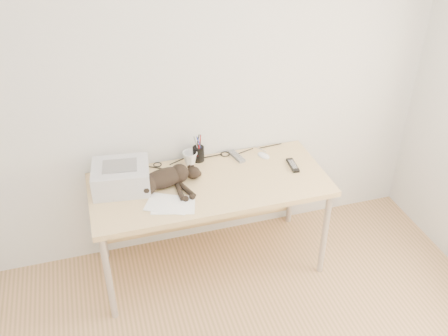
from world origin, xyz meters
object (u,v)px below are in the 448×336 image
object	(u,v)px
desk	(207,191)
pen_cup	(198,153)
cat	(162,180)
mug	(190,158)
mouse	(264,154)
printer	(121,177)

from	to	relation	value
desk	pen_cup	world-z (taller)	pen_cup
desk	cat	distance (m)	0.38
desk	mug	size ratio (longest dim) A/B	15.09
pen_cup	mouse	distance (m)	0.48
mug	pen_cup	world-z (taller)	pen_cup
cat	mug	bearing A→B (deg)	31.36
cat	mouse	distance (m)	0.80
pen_cup	printer	bearing A→B (deg)	-162.48
mug	mouse	xyz separation A→B (m)	(0.54, -0.05, -0.03)
printer	desk	bearing A→B (deg)	-2.53
mouse	printer	bearing A→B (deg)	161.09
printer	pen_cup	bearing A→B (deg)	17.52
printer	mug	size ratio (longest dim) A/B	3.78
cat	mug	world-z (taller)	cat
pen_cup	mouse	bearing A→B (deg)	-9.73
cat	pen_cup	size ratio (longest dim) A/B	2.99
cat	mouse	world-z (taller)	cat
pen_cup	mouse	xyz separation A→B (m)	(0.47, -0.08, -0.04)
desk	mug	distance (m)	0.26
mug	pen_cup	xyz separation A→B (m)	(0.07, 0.03, 0.01)
desk	mouse	size ratio (longest dim) A/B	14.91
printer	mouse	bearing A→B (deg)	5.45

